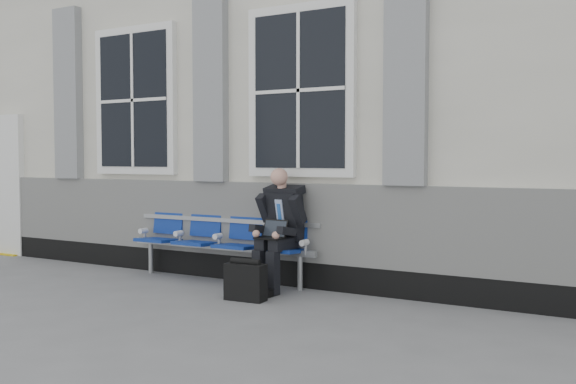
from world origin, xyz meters
The scene contains 5 objects.
ground centered at (0.00, 0.00, 0.00)m, with size 70.00×70.00×0.00m, color slate.
station_building centered at (-0.02, 3.47, 2.22)m, with size 14.40×4.40×4.49m.
bench centered at (-0.67, 1.32, 0.55)m, with size 2.60×0.47×0.91m.
businessman centered at (0.22, 1.19, 0.75)m, with size 0.55×0.74×1.37m.
briefcase centered at (0.18, 0.57, 0.20)m, with size 0.44×0.21×0.44m.
Camera 1 is at (3.85, -4.98, 1.48)m, focal length 40.00 mm.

